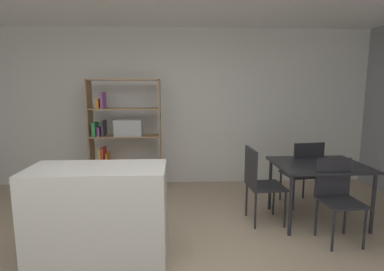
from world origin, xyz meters
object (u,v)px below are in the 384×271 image
Objects in this scene: kitchen_island at (99,213)px; open_bookshelf at (123,133)px; dining_table at (318,169)px; dining_chair_near at (337,192)px; dining_chair_far at (304,169)px; dining_chair_island_side at (258,179)px.

kitchen_island is 2.12m from open_bookshelf.
dining_table is 0.49m from dining_chair_near.
open_bookshelf is at bearing -25.27° from dining_chair_far.
dining_chair_near is (0.76, -0.47, -0.02)m from dining_chair_island_side.
open_bookshelf reaches higher than dining_table.
dining_table is at bearing -26.14° from open_bookshelf.
kitchen_island is 1.45× the size of dining_chair_near.
open_bookshelf reaches higher than dining_chair_near.
dining_chair_island_side is (1.90, -1.32, -0.40)m from open_bookshelf.
dining_chair_island_side is at bearing 22.44° from kitchen_island.
open_bookshelf is 2.85m from dining_chair_far.
dining_chair_island_side is 1.05× the size of dining_chair_near.
dining_table is (2.56, 0.74, 0.21)m from kitchen_island.
dining_table is 0.78m from dining_chair_island_side.
kitchen_island is 2.57m from dining_chair_near.
open_bookshelf is 3.24m from dining_chair_near.
open_bookshelf is at bearing 52.32° from dining_chair_island_side.
kitchen_island is 1.38× the size of dining_chair_island_side.
kitchen_island is 2.67m from dining_table.
dining_chair_near is (2.67, -1.78, -0.43)m from open_bookshelf.
open_bookshelf is (-0.12, 2.05, 0.50)m from kitchen_island.
kitchen_island reaches higher than dining_chair_near.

